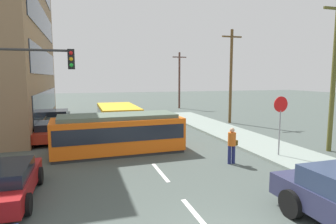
{
  "coord_description": "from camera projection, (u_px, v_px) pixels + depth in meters",
  "views": [
    {
      "loc": [
        -3.04,
        -5.08,
        3.93
      ],
      "look_at": [
        1.29,
        9.1,
        2.13
      ],
      "focal_mm": 30.5,
      "sensor_mm": 36.0,
      "label": 1
    }
  ],
  "objects": [
    {
      "name": "traffic_light_mast",
      "position": [
        27.0,
        83.0,
        11.68
      ],
      "size": [
        3.21,
        0.33,
        5.24
      ],
      "color": "#333333",
      "rests_on": "ground"
    },
    {
      "name": "lane_stripe_2",
      "position": [
        160.0,
        172.0,
        11.87
      ],
      "size": [
        0.16,
        2.4,
        0.01
      ],
      "primitive_type": "cube",
      "color": "silver",
      "rests_on": "ground"
    },
    {
      "name": "utility_pole_far",
      "position": [
        179.0,
        79.0,
        36.12
      ],
      "size": [
        1.8,
        0.24,
        7.05
      ],
      "color": "brown",
      "rests_on": "ground"
    },
    {
      "name": "sidewalk_curb_right",
      "position": [
        295.0,
        157.0,
        13.83
      ],
      "size": [
        3.2,
        36.0,
        0.14
      ],
      "primitive_type": "cube",
      "color": "gray",
      "rests_on": "ground"
    },
    {
      "name": "ground_plane",
      "position": [
        141.0,
        149.0,
        15.67
      ],
      "size": [
        120.0,
        120.0,
        0.0
      ],
      "primitive_type": "plane",
      "color": "#46504B"
    },
    {
      "name": "lane_stripe_3",
      "position": [
        125.0,
        131.0,
        21.1
      ],
      "size": [
        0.16,
        2.4,
        0.01
      ],
      "primitive_type": "cube",
      "color": "silver",
      "rests_on": "ground"
    },
    {
      "name": "lane_stripe_1",
      "position": [
        198.0,
        217.0,
        8.07
      ],
      "size": [
        0.16,
        2.4,
        0.01
      ],
      "primitive_type": "cube",
      "color": "silver",
      "rests_on": "ground"
    },
    {
      "name": "utility_pole_near",
      "position": [
        334.0,
        73.0,
        14.82
      ],
      "size": [
        1.8,
        0.24,
        7.98
      ],
      "color": "brown",
      "rests_on": "ground"
    },
    {
      "name": "stop_sign",
      "position": [
        280.0,
        113.0,
        13.78
      ],
      "size": [
        0.76,
        0.07,
        2.88
      ],
      "color": "gray",
      "rests_on": "sidewalk_curb_right"
    },
    {
      "name": "parked_sedan_far",
      "position": [
        52.0,
        131.0,
        17.69
      ],
      "size": [
        2.09,
        4.15,
        1.19
      ],
      "color": "#A62817",
      "rests_on": "ground"
    },
    {
      "name": "lane_stripe_4",
      "position": [
        116.0,
        119.0,
        26.8
      ],
      "size": [
        0.16,
        2.4,
        0.01
      ],
      "primitive_type": "cube",
      "color": "silver",
      "rests_on": "ground"
    },
    {
      "name": "streetcar_tram",
      "position": [
        118.0,
        133.0,
        14.91
      ],
      "size": [
        6.72,
        2.78,
        2.03
      ],
      "color": "orange",
      "rests_on": "ground"
    },
    {
      "name": "parked_sedan_furthest",
      "position": [
        58.0,
        117.0,
        24.1
      ],
      "size": [
        2.02,
        4.62,
        1.19
      ],
      "color": "#414E46",
      "rests_on": "ground"
    },
    {
      "name": "city_bus",
      "position": [
        118.0,
        117.0,
        20.12
      ],
      "size": [
        2.57,
        5.71,
        1.94
      ],
      "color": "gold",
      "rests_on": "ground"
    },
    {
      "name": "parked_sedan_mid",
      "position": [
        0.0,
        183.0,
        8.99
      ],
      "size": [
        2.13,
        4.16,
        1.19
      ],
      "color": "maroon",
      "rests_on": "ground"
    },
    {
      "name": "utility_pole_mid",
      "position": [
        231.0,
        75.0,
        24.33
      ],
      "size": [
        1.8,
        0.24,
        7.92
      ],
      "color": "brown",
      "rests_on": "ground"
    },
    {
      "name": "pedestrian_crossing",
      "position": [
        232.0,
        143.0,
        12.96
      ],
      "size": [
        0.5,
        0.36,
        1.67
      ],
      "color": "navy",
      "rests_on": "ground"
    }
  ]
}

